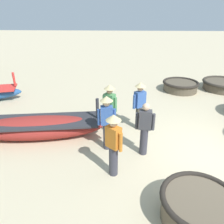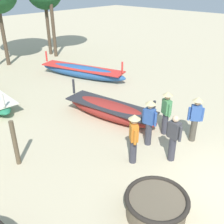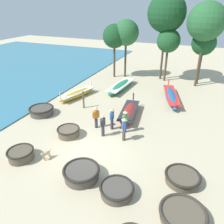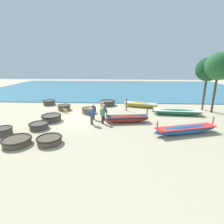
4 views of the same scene
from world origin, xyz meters
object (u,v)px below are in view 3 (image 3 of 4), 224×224
Objects in this scene: tree_left_mid at (126,33)px; mooring_post_shoreline at (83,100)px; tree_rightmost at (204,43)px; coracle_far_left at (41,110)px; coracle_weathered at (21,154)px; fisherman_hauling at (124,128)px; tree_tall_back at (168,41)px; fisherman_standing_left at (103,125)px; coracle_tilted at (182,178)px; fisherman_standing_right at (125,120)px; long_boat_red_hull at (121,86)px; fisherman_crouching at (96,116)px; coracle_front_right at (69,132)px; coracle_nearest at (183,215)px; fisherman_by_coracle at (112,117)px; long_boat_white_hull at (129,113)px; coracle_upturned at (117,190)px; long_boat_green_hull at (77,94)px; coracle_beside_post at (81,173)px; long_boat_ochre_hull at (171,97)px; dog at (46,154)px; tree_right_mid at (114,36)px; tree_center at (206,22)px.

mooring_post_shoreline is at bearing -91.73° from tree_left_mid.
coracle_far_left is at bearing -131.20° from tree_rightmost.
coracle_weathered is 0.92× the size of fisherman_hauling.
fisherman_standing_left is at bearing -96.92° from tree_tall_back.
fisherman_standing_right is (-4.28, 3.36, 0.69)m from coracle_tilted.
long_boat_red_hull is 3.27× the size of fisherman_crouching.
coracle_front_right is 0.77× the size of coracle_nearest.
mooring_post_shoreline is 10.63m from tree_left_mid.
coracle_nearest is 1.20× the size of fisherman_by_coracle.
long_boat_white_hull is 2.58× the size of fisherman_by_coracle.
coracle_upturned is at bearing -97.78° from tree_rightmost.
long_boat_green_hull is (-7.85, 9.55, 0.06)m from coracle_upturned.
coracle_beside_post is 1.16× the size of coracle_upturned.
coracle_upturned is 0.29× the size of tree_tall_back.
tree_left_mid is (2.04, 7.88, 4.74)m from long_boat_green_hull.
coracle_weathered is at bearing -119.05° from long_boat_ochre_hull.
fisherman_crouching is 13.35m from tree_tall_back.
tree_rightmost is (7.20, 17.21, 3.99)m from dog.
coracle_tilted is 0.42× the size of long_boat_white_hull.
coracle_upturned is 18.32m from tree_tall_back.
fisherman_standing_left is (-0.22, -1.06, -0.12)m from fisherman_by_coracle.
long_boat_red_hull is at bearing 49.88° from long_boat_green_hull.
fisherman_standing_left is at bearing -45.43° from long_boat_green_hull.
coracle_beside_post is 7.36m from long_boat_white_hull.
fisherman_standing_right is 0.28× the size of tree_right_mid.
dog reaches higher than coracle_upturned.
fisherman_by_coracle reaches higher than fisherman_standing_left.
long_boat_white_hull is 2.75× the size of fisherman_standing_left.
long_boat_white_hull is 2.58× the size of fisherman_crouching.
coracle_nearest is 9.34m from long_boat_white_hull.
tree_rightmost is (-0.29, 16.03, 4.09)m from coracle_tilted.
mooring_post_shoreline is 0.18× the size of tree_center.
tree_rightmost reaches higher than mooring_post_shoreline.
long_boat_green_hull is at bearing 142.05° from fisherman_hauling.
fisherman_crouching is (-6.40, 3.15, 0.69)m from coracle_tilted.
dog is 16.80m from tree_right_mid.
fisherman_hauling is at bearing -37.95° from long_boat_green_hull.
fisherman_by_coracle is 1.09m from fisherman_standing_left.
long_boat_red_hull reaches higher than coracle_upturned.
tree_left_mid reaches higher than fisherman_by_coracle.
fisherman_crouching is (-1.64, -2.50, 0.59)m from long_boat_white_hull.
tree_center reaches higher than dog.
fisherman_crouching is at bearing 107.80° from coracle_beside_post.
tree_tall_back is 3.57m from tree_rightmost.
long_boat_ochre_hull is (9.22, 6.93, 0.02)m from coracle_far_left.
mooring_post_shoreline reaches higher than coracle_weathered.
coracle_front_right reaches higher than coracle_tilted.
long_boat_ochre_hull is (2.65, 11.95, 0.03)m from coracle_beside_post.
tree_tall_back is (-1.66, 5.54, 4.06)m from long_boat_ochre_hull.
fisherman_standing_right is 1.59m from fisherman_standing_left.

